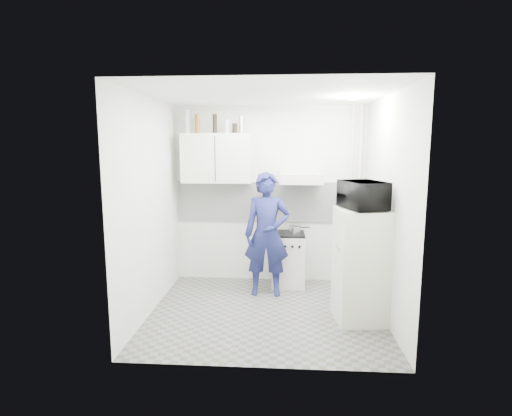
{
  "coord_description": "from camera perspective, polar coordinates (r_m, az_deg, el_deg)",
  "views": [
    {
      "loc": [
        0.19,
        -4.65,
        2.02
      ],
      "look_at": [
        -0.14,
        0.3,
        1.25
      ],
      "focal_mm": 28.0,
      "sensor_mm": 36.0,
      "label": 1
    }
  ],
  "objects": [
    {
      "name": "floor",
      "position": [
        5.07,
        1.37,
        -14.64
      ],
      "size": [
        2.8,
        2.8,
        0.0
      ],
      "primitive_type": "plane",
      "color": "slate",
      "rests_on": "ground"
    },
    {
      "name": "bottle_b",
      "position": [
        5.86,
        -8.36,
        11.8
      ],
      "size": [
        0.07,
        0.07,
        0.27
      ],
      "primitive_type": "cylinder",
      "color": "brown",
      "rests_on": "upper_cabinet"
    },
    {
      "name": "ceiling_spot_fixture",
      "position": [
        4.95,
        13.66,
        14.96
      ],
      "size": [
        0.1,
        0.1,
        0.02
      ],
      "primitive_type": "cylinder",
      "color": "white",
      "rests_on": "ceiling"
    },
    {
      "name": "bottle_d",
      "position": [
        5.82,
        -5.9,
        11.89
      ],
      "size": [
        0.06,
        0.06,
        0.27
      ],
      "primitive_type": "cylinder",
      "color": "black",
      "rests_on": "upper_cabinet"
    },
    {
      "name": "canister_b",
      "position": [
        5.77,
        -3.04,
        11.29
      ],
      "size": [
        0.07,
        0.07,
        0.14
      ],
      "primitive_type": "cylinder",
      "color": "black",
      "rests_on": "upper_cabinet"
    },
    {
      "name": "stove",
      "position": [
        5.89,
        4.63,
        -7.42
      ],
      "size": [
        0.47,
        0.47,
        0.75
      ],
      "primitive_type": "cube",
      "color": "silver",
      "rests_on": "floor"
    },
    {
      "name": "bottle_e",
      "position": [
        5.76,
        -2.16,
        11.8
      ],
      "size": [
        0.06,
        0.06,
        0.24
      ],
      "primitive_type": "cylinder",
      "color": "silver",
      "rests_on": "upper_cabinet"
    },
    {
      "name": "bottle_a",
      "position": [
        5.9,
        -9.84,
        12.07
      ],
      "size": [
        0.08,
        0.08,
        0.33
      ],
      "primitive_type": "cylinder",
      "color": "#B2B7BC",
      "rests_on": "upper_cabinet"
    },
    {
      "name": "stove_top",
      "position": [
        5.79,
        4.68,
        -3.69
      ],
      "size": [
        0.45,
        0.45,
        0.03
      ],
      "primitive_type": "cube",
      "color": "black",
      "rests_on": "stove"
    },
    {
      "name": "canister_a",
      "position": [
        5.79,
        -4.18,
        11.53
      ],
      "size": [
        0.08,
        0.08,
        0.19
      ],
      "primitive_type": "cylinder",
      "color": "#B2B7BC",
      "rests_on": "upper_cabinet"
    },
    {
      "name": "wall_left",
      "position": [
        4.97,
        -14.92,
        0.19
      ],
      "size": [
        0.0,
        2.6,
        2.6
      ],
      "primitive_type": "plane",
      "rotation": [
        1.57,
        0.0,
        1.57
      ],
      "color": "beige",
      "rests_on": "floor"
    },
    {
      "name": "pipe_b",
      "position": [
        5.95,
        13.35,
        1.63
      ],
      "size": [
        0.04,
        0.04,
        2.6
      ],
      "primitive_type": "cylinder",
      "color": "silver",
      "rests_on": "floor"
    },
    {
      "name": "upper_cabinet",
      "position": [
        5.81,
        -5.57,
        7.1
      ],
      "size": [
        1.0,
        0.35,
        0.7
      ],
      "primitive_type": "cube",
      "color": "silver",
      "rests_on": "wall_back"
    },
    {
      "name": "ceiling",
      "position": [
        4.69,
        1.49,
        15.92
      ],
      "size": [
        2.8,
        2.8,
        0.0
      ],
      "primitive_type": "plane",
      "color": "white",
      "rests_on": "wall_back"
    },
    {
      "name": "backsplash",
      "position": [
        5.95,
        1.93,
        0.89
      ],
      "size": [
        2.74,
        0.03,
        0.6
      ],
      "primitive_type": "cube",
      "color": "white",
      "rests_on": "wall_back"
    },
    {
      "name": "range_hood",
      "position": [
        5.67,
        6.42,
        4.22
      ],
      "size": [
        0.6,
        0.5,
        0.14
      ],
      "primitive_type": "cube",
      "color": "silver",
      "rests_on": "wall_back"
    },
    {
      "name": "wall_right",
      "position": [
        4.86,
        18.16,
        -0.14
      ],
      "size": [
        0.0,
        2.6,
        2.6
      ],
      "primitive_type": "plane",
      "rotation": [
        1.57,
        0.0,
        -1.57
      ],
      "color": "beige",
      "rests_on": "floor"
    },
    {
      "name": "wall_back",
      "position": [
        5.95,
        1.94,
        1.86
      ],
      "size": [
        2.8,
        0.0,
        2.8
      ],
      "primitive_type": "plane",
      "rotation": [
        1.57,
        0.0,
        0.0
      ],
      "color": "beige",
      "rests_on": "floor"
    },
    {
      "name": "pipe_a",
      "position": [
        5.97,
        14.49,
        1.61
      ],
      "size": [
        0.05,
        0.05,
        2.6
      ],
      "primitive_type": "cylinder",
      "color": "silver",
      "rests_on": "floor"
    },
    {
      "name": "fridge",
      "position": [
        4.8,
        14.7,
        -7.96
      ],
      "size": [
        0.6,
        0.6,
        1.32
      ],
      "primitive_type": "cube",
      "rotation": [
        0.0,
        0.0,
        0.11
      ],
      "color": "silver",
      "rests_on": "floor"
    },
    {
      "name": "saucepan",
      "position": [
        5.82,
        5.52,
        -3.02
      ],
      "size": [
        0.17,
        0.17,
        0.09
      ],
      "primitive_type": "cylinder",
      "color": "silver",
      "rests_on": "stove_top"
    },
    {
      "name": "person",
      "position": [
        5.41,
        1.58,
        -3.77
      ],
      "size": [
        0.62,
        0.41,
        1.68
      ],
      "primitive_type": "imported",
      "rotation": [
        0.0,
        0.0,
        0.0
      ],
      "color": "navy",
      "rests_on": "floor"
    },
    {
      "name": "microwave",
      "position": [
        4.63,
        15.09,
        1.77
      ],
      "size": [
        0.66,
        0.54,
        0.32
      ],
      "primitive_type": "imported",
      "rotation": [
        0.0,
        0.0,
        1.87
      ],
      "color": "black",
      "rests_on": "fridge"
    }
  ]
}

